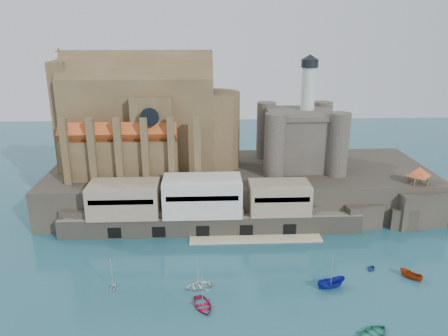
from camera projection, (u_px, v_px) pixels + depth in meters
ground at (256, 284)px, 82.07m from camera, size 300.00×300.00×0.00m
promontory at (239, 186)px, 117.87m from camera, size 100.00×36.00×10.00m
quay at (202, 207)px, 101.62m from camera, size 70.00×12.00×13.05m
church at (148, 123)px, 113.81m from camera, size 47.00×25.93×30.51m
castle_keep at (300, 136)px, 116.00m from camera, size 21.20×21.20×29.30m
rock_outcrop at (414, 206)px, 107.14m from camera, size 14.50×10.50×8.70m
pavilion at (419, 173)px, 104.56m from camera, size 6.40×6.40×5.40m
boat_0 at (203, 307)px, 75.53m from camera, size 4.33×2.36×5.82m
boat_2 at (331, 287)px, 81.13m from camera, size 2.63×2.59×5.62m
boat_3 at (374, 335)px, 68.72m from camera, size 3.27×4.25×5.93m
boat_4 at (113, 289)px, 80.65m from camera, size 2.35×1.57×2.59m
boat_5 at (410, 278)px, 84.06m from camera, size 2.44×2.45×4.54m
boat_6 at (198, 287)px, 81.21m from camera, size 2.11×3.90×5.25m
boat_7 at (371, 269)px, 87.06m from camera, size 2.59×2.58×2.63m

